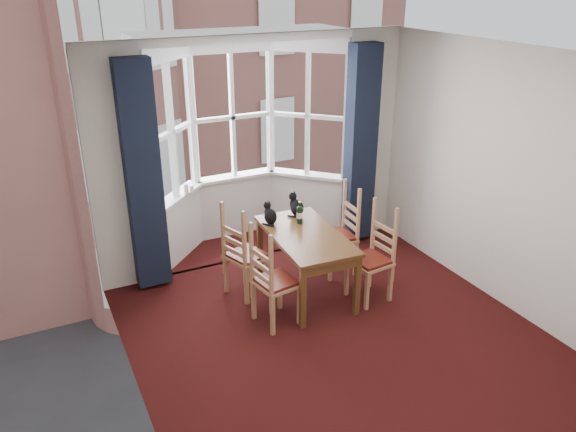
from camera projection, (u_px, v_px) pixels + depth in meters
floor at (348, 348)px, 5.59m from camera, size 4.50×4.50×0.00m
ceiling at (363, 59)px, 4.47m from camera, size 4.50×4.50×0.00m
wall_left at (129, 268)px, 4.22m from camera, size 0.00×4.50×4.50m
wall_right at (517, 185)px, 5.84m from camera, size 0.00×4.50×4.50m
wall_near at (568, 364)px, 3.18m from camera, size 4.00×0.00×4.00m
wall_back_pier_left at (118, 172)px, 6.21m from camera, size 0.70×0.12×2.80m
wall_back_pier_right at (368, 136)px, 7.55m from camera, size 0.70×0.12×2.80m
bay_window at (240, 142)px, 7.29m from camera, size 2.76×0.94×2.80m
curtain_left at (143, 178)px, 6.17m from camera, size 0.38×0.22×2.60m
curtain_right at (361, 146)px, 7.32m from camera, size 0.38×0.22×2.60m
dining_table at (306, 241)px, 6.31m from camera, size 0.82×1.42×0.75m
chair_left_near at (269, 285)px, 5.78m from camera, size 0.46×0.48×0.92m
chair_left_far at (241, 259)px, 6.31m from camera, size 0.51×0.53×0.92m
chair_right_near at (376, 259)px, 6.30m from camera, size 0.44×0.46×0.92m
chair_right_far at (344, 236)px, 6.86m from camera, size 0.43×0.45×0.92m
cat_left at (270, 215)px, 6.49m from camera, size 0.17×0.21×0.27m
cat_right at (296, 206)px, 6.71m from camera, size 0.21×0.25×0.30m
wine_bottle at (300, 214)px, 6.49m from camera, size 0.07×0.07×0.27m
candle_tall at (186, 189)px, 7.02m from camera, size 0.06×0.06×0.14m
candle_short at (192, 189)px, 7.09m from camera, size 0.06×0.06×0.09m
street at (66, 138)px, 34.48m from camera, size 80.00×80.00×0.00m
tenement_building at (97, 39)px, 16.45m from camera, size 18.40×7.80×15.20m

